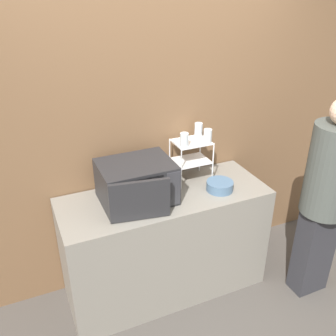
# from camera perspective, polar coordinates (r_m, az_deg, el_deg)

# --- Properties ---
(ground_plane) EXTENTS (12.00, 12.00, 0.00)m
(ground_plane) POSITION_cam_1_polar(r_m,az_deg,el_deg) (3.22, 1.88, -20.88)
(ground_plane) COLOR #4C4742
(wall_back) EXTENTS (8.00, 0.06, 2.60)m
(wall_back) POSITION_cam_1_polar(r_m,az_deg,el_deg) (2.96, -3.19, 5.42)
(wall_back) COLOR brown
(wall_back) RESTS_ON ground_plane
(counter) EXTENTS (1.61, 0.61, 0.91)m
(counter) POSITION_cam_1_polar(r_m,az_deg,el_deg) (3.11, -0.46, -11.39)
(counter) COLOR gray
(counter) RESTS_ON ground_plane
(microwave) EXTENTS (0.53, 0.50, 0.30)m
(microwave) POSITION_cam_1_polar(r_m,az_deg,el_deg) (2.72, -4.81, -2.26)
(microwave) COLOR #262628
(microwave) RESTS_ON counter
(dish_rack) EXTENTS (0.29, 0.23, 0.34)m
(dish_rack) POSITION_cam_1_polar(r_m,az_deg,el_deg) (2.96, 3.56, 2.42)
(dish_rack) COLOR white
(dish_rack) RESTS_ON counter
(glass_front_left) EXTENTS (0.06, 0.06, 0.11)m
(glass_front_left) POSITION_cam_1_polar(r_m,az_deg,el_deg) (2.80, 2.49, 4.29)
(glass_front_left) COLOR silver
(glass_front_left) RESTS_ON dish_rack
(glass_back_right) EXTENTS (0.06, 0.06, 0.11)m
(glass_back_right) POSITION_cam_1_polar(r_m,az_deg,el_deg) (3.01, 4.67, 5.86)
(glass_back_right) COLOR silver
(glass_back_right) RESTS_ON dish_rack
(glass_front_right) EXTENTS (0.06, 0.06, 0.11)m
(glass_front_right) POSITION_cam_1_polar(r_m,az_deg,el_deg) (2.89, 6.07, 4.87)
(glass_front_right) COLOR silver
(glass_front_right) RESTS_ON dish_rack
(bowl) EXTENTS (0.21, 0.21, 0.07)m
(bowl) POSITION_cam_1_polar(r_m,az_deg,el_deg) (2.93, 7.89, -2.72)
(bowl) COLOR slate
(bowl) RESTS_ON counter
(person) EXTENTS (0.36, 0.36, 1.68)m
(person) POSITION_cam_1_polar(r_m,az_deg,el_deg) (3.07, 22.99, -3.49)
(person) COLOR #2D2D33
(person) RESTS_ON ground_plane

